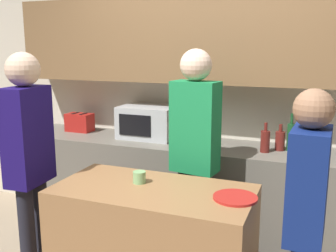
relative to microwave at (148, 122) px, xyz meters
name	(u,v)px	position (x,y,z in m)	size (l,w,h in m)	color
back_wall	(213,73)	(0.56, 0.20, 0.46)	(6.40, 0.40, 2.70)	beige
back_counter	(202,194)	(0.56, -0.07, -0.61)	(3.60, 0.62, 0.92)	#6B665B
microwave	(148,122)	(0.00, 0.00, 0.00)	(0.52, 0.39, 0.30)	#B7BABC
toaster	(80,122)	(-0.77, 0.00, -0.06)	(0.26, 0.16, 0.18)	#B21E19
bottle_0	(265,141)	(1.10, -0.13, -0.06)	(0.07, 0.07, 0.25)	maroon
bottle_1	(280,140)	(1.20, -0.02, -0.07)	(0.08, 0.08, 0.22)	maroon
bottle_2	(291,136)	(1.29, -0.01, -0.03)	(0.06, 0.06, 0.31)	#194723
bottle_3	(302,138)	(1.38, 0.00, -0.04)	(0.07, 0.07, 0.29)	silver
plate_on_island	(235,198)	(1.07, -1.16, -0.16)	(0.26, 0.26, 0.01)	red
cup_0	(139,177)	(0.44, -1.12, -0.13)	(0.08, 0.08, 0.08)	#88C07B
person_left	(195,144)	(0.65, -0.60, -0.02)	(0.36, 0.24, 1.76)	black
person_center	(29,155)	(-0.34, -1.24, -0.03)	(0.23, 0.35, 1.74)	black
person_right	(306,209)	(1.46, -1.22, -0.15)	(0.21, 0.35, 1.57)	black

